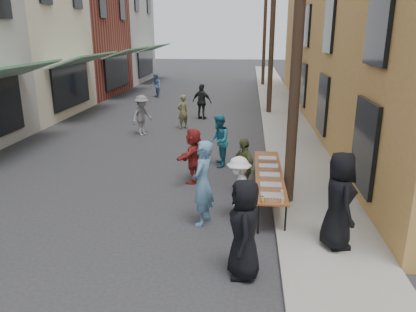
% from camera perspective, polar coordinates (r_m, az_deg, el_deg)
% --- Properties ---
extents(ground, '(120.00, 120.00, 0.00)m').
position_cam_1_polar(ground, '(8.62, -17.53, -13.25)').
color(ground, '#28282B').
rests_on(ground, ground).
extents(sidewalk, '(2.20, 60.00, 0.10)m').
position_cam_1_polar(sidewalk, '(22.25, 10.32, 5.96)').
color(sidewalk, gray).
rests_on(sidewalk, ground).
extents(storefront_row, '(8.00, 37.00, 9.00)m').
position_cam_1_polar(storefront_row, '(25.45, -26.50, 15.12)').
color(storefront_row, maroon).
rests_on(storefront_row, ground).
extents(utility_pole_near, '(0.26, 0.26, 9.00)m').
position_cam_1_polar(utility_pole_near, '(9.84, 12.69, 18.20)').
color(utility_pole_near, '#2D2116').
rests_on(utility_pole_near, ground).
extents(utility_pole_mid, '(0.26, 0.26, 9.00)m').
position_cam_1_polar(utility_pole_mid, '(21.80, 9.05, 17.57)').
color(utility_pole_mid, '#2D2116').
rests_on(utility_pole_mid, ground).
extents(utility_pole_far, '(0.26, 0.26, 9.00)m').
position_cam_1_polar(utility_pole_far, '(33.79, 7.99, 17.38)').
color(utility_pole_far, '#2D2116').
rests_on(utility_pole_far, ground).
extents(serving_table, '(0.70, 4.00, 0.75)m').
position_cam_1_polar(serving_table, '(10.57, 8.57, -2.61)').
color(serving_table, brown).
rests_on(serving_table, ground).
extents(catering_tray_sausage, '(0.50, 0.33, 0.08)m').
position_cam_1_polar(catering_tray_sausage, '(9.01, 9.03, -5.67)').
color(catering_tray_sausage, maroon).
rests_on(catering_tray_sausage, serving_table).
extents(catering_tray_foil_b, '(0.50, 0.33, 0.08)m').
position_cam_1_polar(catering_tray_foil_b, '(9.61, 8.84, -4.18)').
color(catering_tray_foil_b, '#B2B2B7').
rests_on(catering_tray_foil_b, serving_table).
extents(catering_tray_buns, '(0.50, 0.33, 0.08)m').
position_cam_1_polar(catering_tray_buns, '(10.26, 8.66, -2.76)').
color(catering_tray_buns, tan).
rests_on(catering_tray_buns, serving_table).
extents(catering_tray_foil_d, '(0.50, 0.33, 0.08)m').
position_cam_1_polar(catering_tray_foil_d, '(10.93, 8.50, -1.52)').
color(catering_tray_foil_d, '#B2B2B7').
rests_on(catering_tray_foil_d, serving_table).
extents(catering_tray_buns_end, '(0.50, 0.33, 0.08)m').
position_cam_1_polar(catering_tray_buns_end, '(11.59, 8.36, -0.42)').
color(catering_tray_buns_end, tan).
rests_on(catering_tray_buns_end, serving_table).
extents(condiment_jar_a, '(0.07, 0.07, 0.08)m').
position_cam_1_polar(condiment_jar_a, '(8.72, 7.68, -6.39)').
color(condiment_jar_a, '#A57F26').
rests_on(condiment_jar_a, serving_table).
extents(condiment_jar_b, '(0.07, 0.07, 0.08)m').
position_cam_1_polar(condiment_jar_b, '(8.81, 7.66, -6.13)').
color(condiment_jar_b, '#A57F26').
rests_on(condiment_jar_b, serving_table).
extents(condiment_jar_c, '(0.07, 0.07, 0.08)m').
position_cam_1_polar(condiment_jar_c, '(8.90, 7.64, -5.88)').
color(condiment_jar_c, '#A57F26').
rests_on(condiment_jar_c, serving_table).
extents(cup_stack, '(0.08, 0.08, 0.12)m').
position_cam_1_polar(cup_stack, '(8.78, 10.43, -6.21)').
color(cup_stack, tan).
rests_on(cup_stack, serving_table).
extents(guest_front_a, '(0.66, 0.95, 1.84)m').
position_cam_1_polar(guest_front_a, '(7.26, 5.12, -10.21)').
color(guest_front_a, black).
rests_on(guest_front_a, ground).
extents(guest_front_b, '(0.64, 0.82, 1.98)m').
position_cam_1_polar(guest_front_b, '(9.11, -0.76, -3.84)').
color(guest_front_b, '#527CA0').
rests_on(guest_front_b, ground).
extents(guest_front_c, '(0.71, 0.88, 1.72)m').
position_cam_1_polar(guest_front_c, '(13.12, 1.52, 2.14)').
color(guest_front_c, '#216E89').
rests_on(guest_front_c, ground).
extents(guest_front_d, '(0.61, 1.01, 1.53)m').
position_cam_1_polar(guest_front_d, '(9.42, 4.33, -4.60)').
color(guest_front_d, silver).
rests_on(guest_front_d, ground).
extents(guest_front_e, '(0.85, 1.00, 1.61)m').
position_cam_1_polar(guest_front_e, '(10.78, 5.03, -1.57)').
color(guest_front_e, brown).
rests_on(guest_front_e, ground).
extents(guest_queue_back, '(0.81, 1.56, 1.61)m').
position_cam_1_polar(guest_queue_back, '(11.77, -2.07, 0.10)').
color(guest_queue_back, maroon).
rests_on(guest_queue_back, ground).
extents(server, '(0.77, 1.05, 1.97)m').
position_cam_1_polar(server, '(8.37, 17.93, -5.95)').
color(server, black).
rests_on(server, sidewalk).
extents(passerby_left, '(1.10, 1.27, 1.70)m').
position_cam_1_polar(passerby_left, '(17.45, -9.26, 5.67)').
color(passerby_left, slate).
rests_on(passerby_left, ground).
extents(passerby_mid, '(1.12, 0.75, 1.77)m').
position_cam_1_polar(passerby_mid, '(20.44, -0.86, 7.64)').
color(passerby_mid, black).
rests_on(passerby_mid, ground).
extents(passerby_right, '(0.65, 0.67, 1.55)m').
position_cam_1_polar(passerby_right, '(18.44, -3.57, 6.23)').
color(passerby_right, brown).
rests_on(passerby_right, ground).
extents(passerby_far, '(0.89, 0.96, 1.59)m').
position_cam_1_polar(passerby_far, '(27.70, -7.34, 9.81)').
color(passerby_far, '#5578A4').
rests_on(passerby_far, ground).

